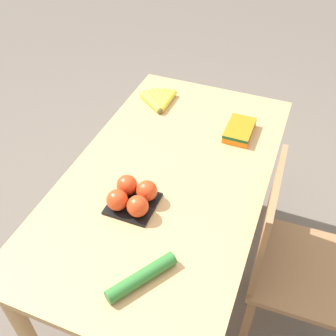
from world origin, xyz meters
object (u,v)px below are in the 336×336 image
object	(u,v)px
chair	(291,263)
cucumber_near	(142,277)
tomato_pack	(132,196)
carrot_bag	(240,130)
banana_bunch	(159,101)

from	to	relation	value
chair	cucumber_near	bearing A→B (deg)	131.31
tomato_pack	chair	bearing A→B (deg)	103.11
carrot_bag	cucumber_near	size ratio (longest dim) A/B	0.80
chair	tomato_pack	distance (m)	0.68
banana_bunch	cucumber_near	bearing A→B (deg)	19.33
banana_bunch	tomato_pack	xyz separation A→B (m)	(0.65, 0.16, 0.03)
tomato_pack	carrot_bag	world-z (taller)	tomato_pack
banana_bunch	cucumber_near	size ratio (longest dim) A/B	0.84
carrot_bag	tomato_pack	bearing A→B (deg)	-25.19
cucumber_near	banana_bunch	bearing A→B (deg)	-160.67
chair	carrot_bag	world-z (taller)	chair
cucumber_near	tomato_pack	bearing A→B (deg)	-149.88
banana_bunch	cucumber_near	world-z (taller)	cucumber_near
chair	banana_bunch	bearing A→B (deg)	54.59
banana_bunch	carrot_bag	world-z (taller)	carrot_bag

